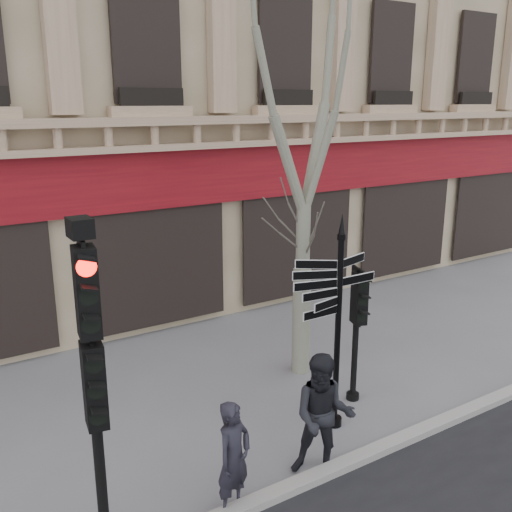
{
  "coord_description": "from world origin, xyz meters",
  "views": [
    {
      "loc": [
        -4.77,
        -6.89,
        5.26
      ],
      "look_at": [
        -0.02,
        0.6,
        2.84
      ],
      "focal_mm": 40.0,
      "sensor_mm": 36.0,
      "label": 1
    }
  ],
  "objects_px": {
    "traffic_signal_main": "(90,350)",
    "plane_tree": "(307,68)",
    "fingerpost": "(340,288)",
    "pedestrian_a": "(234,458)",
    "pedestrian_b": "(324,416)",
    "traffic_signal_secondary": "(357,312)"
  },
  "relations": [
    {
      "from": "traffic_signal_main",
      "to": "plane_tree",
      "type": "bearing_deg",
      "value": 35.36
    },
    {
      "from": "traffic_signal_secondary",
      "to": "traffic_signal_main",
      "type": "bearing_deg",
      "value": -150.29
    },
    {
      "from": "plane_tree",
      "to": "pedestrian_b",
      "type": "height_order",
      "value": "plane_tree"
    },
    {
      "from": "fingerpost",
      "to": "traffic_signal_secondary",
      "type": "xyz_separation_m",
      "value": [
        0.84,
        0.49,
        -0.74
      ]
    },
    {
      "from": "plane_tree",
      "to": "pedestrian_b",
      "type": "xyz_separation_m",
      "value": [
        -1.69,
        -2.79,
        -4.88
      ]
    },
    {
      "from": "pedestrian_b",
      "to": "pedestrian_a",
      "type": "bearing_deg",
      "value": -141.42
    },
    {
      "from": "traffic_signal_main",
      "to": "plane_tree",
      "type": "height_order",
      "value": "plane_tree"
    },
    {
      "from": "traffic_signal_main",
      "to": "traffic_signal_secondary",
      "type": "xyz_separation_m",
      "value": [
        4.93,
        1.03,
        -0.89
      ]
    },
    {
      "from": "pedestrian_a",
      "to": "plane_tree",
      "type": "bearing_deg",
      "value": 19.37
    },
    {
      "from": "pedestrian_a",
      "to": "fingerpost",
      "type": "bearing_deg",
      "value": -2.22
    },
    {
      "from": "fingerpost",
      "to": "traffic_signal_secondary",
      "type": "height_order",
      "value": "fingerpost"
    },
    {
      "from": "traffic_signal_main",
      "to": "pedestrian_a",
      "type": "relative_size",
      "value": 2.59
    },
    {
      "from": "traffic_signal_main",
      "to": "plane_tree",
      "type": "distance_m",
      "value": 6.28
    },
    {
      "from": "fingerpost",
      "to": "plane_tree",
      "type": "xyz_separation_m",
      "value": [
        0.71,
        1.91,
        3.38
      ]
    },
    {
      "from": "pedestrian_b",
      "to": "traffic_signal_secondary",
      "type": "bearing_deg",
      "value": 75.63
    },
    {
      "from": "pedestrian_a",
      "to": "pedestrian_b",
      "type": "relative_size",
      "value": 0.85
    },
    {
      "from": "traffic_signal_secondary",
      "to": "pedestrian_b",
      "type": "relative_size",
      "value": 1.31
    },
    {
      "from": "traffic_signal_main",
      "to": "traffic_signal_secondary",
      "type": "distance_m",
      "value": 5.12
    },
    {
      "from": "plane_tree",
      "to": "pedestrian_a",
      "type": "relative_size",
      "value": 5.25
    },
    {
      "from": "traffic_signal_secondary",
      "to": "pedestrian_a",
      "type": "distance_m",
      "value": 3.69
    },
    {
      "from": "fingerpost",
      "to": "plane_tree",
      "type": "relative_size",
      "value": 0.44
    },
    {
      "from": "pedestrian_b",
      "to": "plane_tree",
      "type": "bearing_deg",
      "value": 97.47
    }
  ]
}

